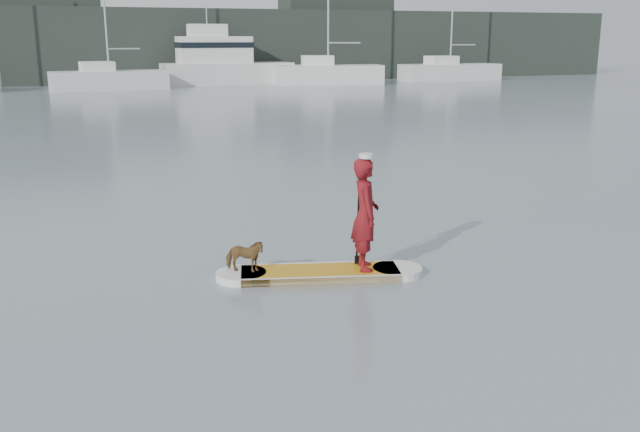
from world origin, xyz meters
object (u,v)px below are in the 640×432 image
object	(u,v)px
paddleboard	(320,273)
motor_yacht_a	(222,62)
dog	(245,256)
sailboat_e	(327,73)
sailboat_d	(108,78)
paddler	(365,214)
sailboat_f	(449,70)

from	to	relation	value
paddleboard	motor_yacht_a	bearing A→B (deg)	94.07
dog	sailboat_e	size ratio (longest dim) A/B	0.05
sailboat_d	sailboat_e	size ratio (longest dim) A/B	0.95
paddleboard	dog	xyz separation A→B (m)	(-1.15, 0.29, 0.32)
paddleboard	paddler	bearing A→B (deg)	-0.00
sailboat_e	motor_yacht_a	world-z (taller)	sailboat_e
paddler	sailboat_e	distance (m)	47.47
sailboat_d	sailboat_f	xyz separation A→B (m)	(28.71, 1.76, 0.05)
dog	paddleboard	bearing A→B (deg)	-80.64
paddler	sailboat_f	xyz separation A→B (m)	(27.57, 45.78, -0.11)
paddler	sailboat_d	xyz separation A→B (m)	(-1.14, 44.02, -0.16)
paddleboard	sailboat_d	bearing A→B (deg)	104.89
paddler	sailboat_e	world-z (taller)	sailboat_e
paddleboard	sailboat_f	xyz separation A→B (m)	(28.26, 45.61, 0.84)
paddleboard	sailboat_e	size ratio (longest dim) A/B	0.26
paddler	sailboat_e	xyz separation A→B (m)	(15.85, 44.74, -0.11)
sailboat_e	sailboat_f	xyz separation A→B (m)	(11.72, 1.04, 0.00)
dog	motor_yacht_a	size ratio (longest dim) A/B	0.06
paddler	sailboat_e	size ratio (longest dim) A/B	0.14
dog	paddler	bearing A→B (deg)	-80.64
sailboat_d	dog	bearing A→B (deg)	-98.13
paddler	sailboat_d	distance (m)	44.04
paddleboard	sailboat_f	size ratio (longest dim) A/B	0.24
paddler	sailboat_f	world-z (taller)	sailboat_f
paddler	paddleboard	bearing A→B (deg)	89.35
dog	sailboat_d	bearing A→B (deg)	22.74
motor_yacht_a	dog	bearing A→B (deg)	-104.52
motor_yacht_a	paddler	bearing A→B (deg)	-102.25
paddleboard	sailboat_e	distance (m)	47.54
paddleboard	sailboat_d	world-z (taller)	sailboat_d
sailboat_f	motor_yacht_a	size ratio (longest dim) A/B	1.28
paddler	motor_yacht_a	distance (m)	47.96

